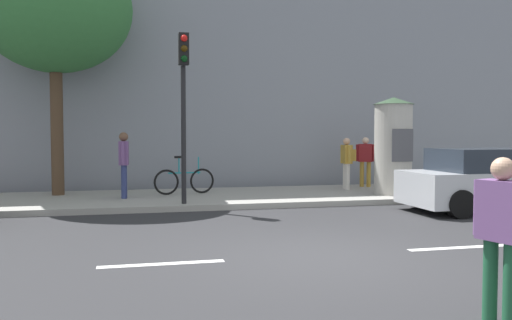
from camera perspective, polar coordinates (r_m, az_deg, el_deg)
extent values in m
plane|color=#2B2B2D|center=(8.23, 7.02, -10.26)|extent=(80.00, 80.00, 0.00)
cube|color=#9E9B93|center=(14.89, -2.26, -4.05)|extent=(36.00, 4.00, 0.15)
cube|color=silver|center=(7.76, -10.20, -11.06)|extent=(1.80, 0.16, 0.01)
cube|color=silver|center=(9.31, 21.21, -8.86)|extent=(1.80, 0.16, 0.01)
cube|color=gray|center=(19.88, -5.02, 10.09)|extent=(36.00, 5.00, 8.75)
cylinder|color=black|center=(12.93, -7.88, 2.69)|extent=(0.12, 0.12, 3.37)
cube|color=black|center=(12.91, -7.87, 11.86)|extent=(0.24, 0.24, 0.75)
sphere|color=red|center=(12.82, -7.82, 12.98)|extent=(0.16, 0.16, 0.16)
sphere|color=#3C2906|center=(12.78, -7.82, 11.93)|extent=(0.16, 0.16, 0.16)
sphere|color=#07330F|center=(12.75, -7.81, 10.86)|extent=(0.16, 0.16, 0.16)
cylinder|color=#B2ADA3|center=(15.38, 14.68, 1.12)|extent=(1.05, 1.05, 2.55)
cone|color=#334C33|center=(15.40, 14.74, 6.24)|extent=(1.16, 1.16, 0.20)
cube|color=#4C4C51|center=(14.90, 15.64, 1.55)|extent=(0.63, 0.02, 0.90)
cylinder|color=#4C3826|center=(15.67, -20.81, 2.64)|extent=(0.34, 0.34, 3.41)
ellipsoid|color=#337238|center=(16.05, -21.03, 15.21)|extent=(4.21, 4.21, 3.57)
cylinder|color=#1E5938|center=(5.70, 25.94, -12.18)|extent=(0.14, 0.14, 0.83)
cylinder|color=#1E5938|center=(5.82, 24.11, -11.83)|extent=(0.14, 0.14, 0.83)
cube|color=#724C84|center=(5.62, 25.16, -5.00)|extent=(0.36, 0.49, 0.59)
cylinder|color=#724C84|center=(5.77, 23.00, -4.76)|extent=(0.09, 0.09, 0.56)
sphere|color=tan|center=(5.58, 25.25, -0.87)|extent=(0.22, 0.22, 0.22)
cylinder|color=navy|center=(14.53, -14.11, -2.25)|extent=(0.14, 0.14, 0.89)
cylinder|color=navy|center=(14.31, -14.17, -2.33)|extent=(0.14, 0.14, 0.89)
cube|color=#724C84|center=(14.37, -14.18, 0.73)|extent=(0.26, 0.45, 0.63)
cylinder|color=#724C84|center=(14.64, -14.10, 0.77)|extent=(0.09, 0.09, 0.60)
cylinder|color=#724C84|center=(14.11, -14.26, 0.69)|extent=(0.09, 0.09, 0.60)
sphere|color=brown|center=(14.37, -14.20, 2.46)|extent=(0.24, 0.24, 0.24)
cylinder|color=silver|center=(16.31, 9.92, -1.81)|extent=(0.14, 0.14, 0.80)
cylinder|color=silver|center=(16.53, 9.66, -1.74)|extent=(0.14, 0.14, 0.80)
cube|color=#B78C33|center=(16.38, 9.81, 0.62)|extent=(0.27, 0.48, 0.57)
cylinder|color=#B78C33|center=(16.12, 10.13, 0.59)|extent=(0.09, 0.09, 0.54)
cylinder|color=#B78C33|center=(16.64, 9.51, 0.66)|extent=(0.09, 0.09, 0.54)
sphere|color=tan|center=(16.37, 9.82, 2.00)|extent=(0.22, 0.22, 0.22)
cube|color=#B78C33|center=(16.44, 10.41, 0.53)|extent=(0.18, 0.29, 0.36)
cylinder|color=#B78C33|center=(17.36, 11.43, -1.52)|extent=(0.14, 0.14, 0.81)
cylinder|color=#B78C33|center=(17.35, 12.14, -1.53)|extent=(0.14, 0.14, 0.81)
cube|color=maroon|center=(17.32, 11.81, 0.76)|extent=(0.49, 0.41, 0.58)
cylinder|color=maroon|center=(17.33, 10.95, 0.77)|extent=(0.09, 0.09, 0.55)
cylinder|color=maroon|center=(17.31, 12.67, 0.75)|extent=(0.09, 0.09, 0.55)
sphere|color=beige|center=(17.31, 11.82, 2.08)|extent=(0.22, 0.22, 0.22)
torus|color=black|center=(14.93, -9.72, -2.39)|extent=(0.72, 0.20, 0.72)
torus|color=black|center=(15.22, -5.89, -2.27)|extent=(0.72, 0.20, 0.72)
cylinder|color=teal|center=(15.04, -7.79, -1.38)|extent=(0.94, 0.22, 0.04)
cylinder|color=teal|center=(14.99, -8.37, -0.64)|extent=(0.04, 0.04, 0.45)
cylinder|color=teal|center=(15.15, -6.27, -0.59)|extent=(0.04, 0.04, 0.50)
cube|color=black|center=(14.98, -8.38, 0.32)|extent=(0.25, 0.14, 0.06)
cube|color=silver|center=(14.00, 24.60, -2.68)|extent=(4.50, 1.86, 0.79)
cube|color=#262D38|center=(13.82, 23.93, 0.03)|extent=(2.53, 1.65, 0.54)
cylinder|color=black|center=(12.42, 21.33, -4.49)|extent=(0.64, 0.23, 0.64)
cylinder|color=black|center=(13.83, 17.27, -3.69)|extent=(0.64, 0.23, 0.64)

